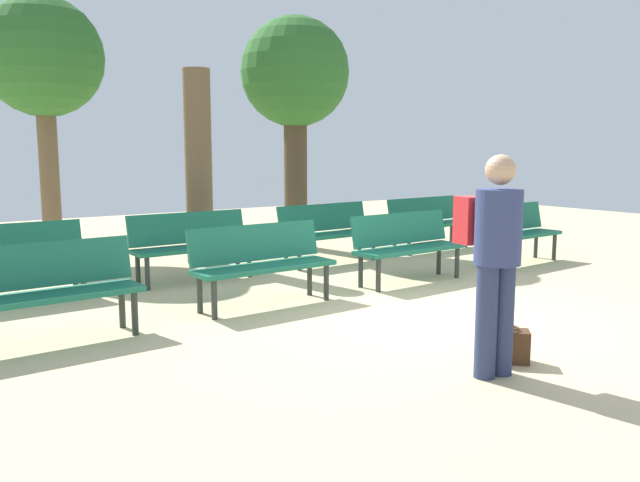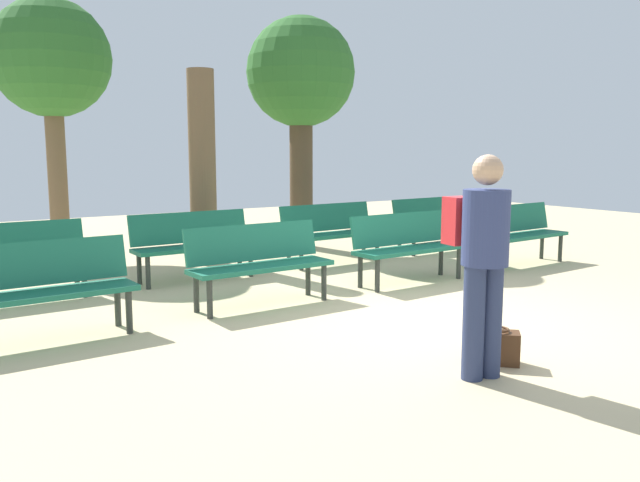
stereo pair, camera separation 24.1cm
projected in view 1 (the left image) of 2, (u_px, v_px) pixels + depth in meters
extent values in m
plane|color=#CCB789|center=(439.00, 320.00, 6.46)|extent=(24.00, 24.00, 0.00)
cube|color=#19664C|center=(48.00, 296.00, 5.58)|extent=(1.62, 0.51, 0.05)
cube|color=#19664C|center=(40.00, 265.00, 5.71)|extent=(1.60, 0.19, 0.40)
cylinder|color=#2D332D|center=(135.00, 313.00, 5.91)|extent=(0.06, 0.06, 0.40)
cylinder|color=#2D332D|center=(122.00, 307.00, 6.16)|extent=(0.06, 0.06, 0.40)
cube|color=#19664C|center=(265.00, 267.00, 6.95)|extent=(1.61, 0.50, 0.05)
cube|color=#19664C|center=(255.00, 243.00, 7.08)|extent=(1.60, 0.18, 0.40)
cylinder|color=#2D332D|center=(214.00, 300.00, 6.44)|extent=(0.06, 0.06, 0.40)
cylinder|color=#2D332D|center=(326.00, 283.00, 7.27)|extent=(0.06, 0.06, 0.40)
cylinder|color=#2D332D|center=(200.00, 294.00, 6.70)|extent=(0.06, 0.06, 0.40)
cylinder|color=#2D332D|center=(310.00, 278.00, 7.53)|extent=(0.06, 0.06, 0.40)
cube|color=#19664C|center=(411.00, 249.00, 8.21)|extent=(1.62, 0.51, 0.05)
cube|color=#19664C|center=(400.00, 228.00, 8.33)|extent=(1.60, 0.20, 0.40)
cylinder|color=#2D332D|center=(378.00, 275.00, 7.70)|extent=(0.06, 0.06, 0.40)
cylinder|color=#2D332D|center=(457.00, 263.00, 8.54)|extent=(0.06, 0.06, 0.40)
cylinder|color=#2D332D|center=(361.00, 271.00, 7.95)|extent=(0.06, 0.06, 0.40)
cylinder|color=#2D332D|center=(439.00, 259.00, 8.79)|extent=(0.06, 0.06, 0.40)
cube|color=#19664C|center=(519.00, 235.00, 9.54)|extent=(1.63, 0.54, 0.05)
cube|color=#19664C|center=(508.00, 217.00, 9.66)|extent=(1.60, 0.23, 0.40)
cylinder|color=#2D332D|center=(498.00, 257.00, 9.01)|extent=(0.06, 0.06, 0.40)
cylinder|color=#2D332D|center=(554.00, 247.00, 9.88)|extent=(0.06, 0.06, 0.40)
cylinder|color=#2D332D|center=(479.00, 254.00, 9.26)|extent=(0.06, 0.06, 0.40)
cylinder|color=#2D332D|center=(536.00, 245.00, 10.12)|extent=(0.06, 0.06, 0.40)
cube|color=#19664C|center=(12.00, 266.00, 7.02)|extent=(1.61, 0.49, 0.05)
cube|color=#19664C|center=(7.00, 242.00, 7.14)|extent=(1.60, 0.17, 0.40)
cylinder|color=#2D332D|center=(84.00, 281.00, 7.33)|extent=(0.06, 0.06, 0.40)
cylinder|color=#2D332D|center=(75.00, 277.00, 7.59)|extent=(0.06, 0.06, 0.40)
cube|color=#19664C|center=(195.00, 248.00, 8.29)|extent=(1.61, 0.47, 0.05)
cube|color=#19664C|center=(188.00, 228.00, 8.41)|extent=(1.60, 0.15, 0.40)
cylinder|color=#2D332D|center=(147.00, 274.00, 7.79)|extent=(0.06, 0.06, 0.40)
cylinder|color=#2D332D|center=(249.00, 262.00, 8.60)|extent=(0.06, 0.06, 0.40)
cylinder|color=#2D332D|center=(138.00, 270.00, 8.04)|extent=(0.06, 0.06, 0.40)
cylinder|color=#2D332D|center=(238.00, 259.00, 8.85)|extent=(0.06, 0.06, 0.40)
cube|color=#19664C|center=(331.00, 235.00, 9.57)|extent=(1.62, 0.52, 0.05)
cube|color=#19664C|center=(323.00, 217.00, 9.70)|extent=(1.60, 0.21, 0.40)
cylinder|color=#2D332D|center=(299.00, 256.00, 9.06)|extent=(0.06, 0.06, 0.40)
cylinder|color=#2D332D|center=(373.00, 247.00, 9.91)|extent=(0.06, 0.06, 0.40)
cylinder|color=#2D332D|center=(286.00, 253.00, 9.31)|extent=(0.06, 0.06, 0.40)
cylinder|color=#2D332D|center=(360.00, 245.00, 10.16)|extent=(0.06, 0.06, 0.40)
cube|color=#19664C|center=(432.00, 225.00, 10.85)|extent=(1.62, 0.54, 0.05)
cube|color=#19664C|center=(423.00, 209.00, 10.97)|extent=(1.60, 0.22, 0.40)
cylinder|color=#2D332D|center=(409.00, 243.00, 10.32)|extent=(0.06, 0.06, 0.40)
cylinder|color=#2D332D|center=(466.00, 236.00, 11.18)|extent=(0.06, 0.06, 0.40)
cylinder|color=#2D332D|center=(395.00, 241.00, 10.57)|extent=(0.06, 0.06, 0.40)
cylinder|color=#2D332D|center=(451.00, 234.00, 11.43)|extent=(0.06, 0.06, 0.40)
cylinder|color=#4C3A28|center=(296.00, 177.00, 11.12)|extent=(0.40, 0.40, 2.42)
sphere|color=#2D6628|center=(295.00, 72.00, 10.87)|extent=(1.83, 1.83, 1.83)
cylinder|color=brown|center=(50.00, 175.00, 10.36)|extent=(0.30, 0.30, 2.55)
sphere|color=#2D6628|center=(43.00, 56.00, 10.10)|extent=(1.86, 1.86, 1.86)
cylinder|color=brown|center=(199.00, 167.00, 9.52)|extent=(0.39, 0.39, 2.84)
cylinder|color=navy|center=(503.00, 319.00, 4.85)|extent=(0.16, 0.16, 0.85)
cylinder|color=navy|center=(486.00, 322.00, 4.78)|extent=(0.16, 0.16, 0.85)
cylinder|color=navy|center=(498.00, 227.00, 4.72)|extent=(0.39, 0.39, 0.55)
sphere|color=tan|center=(500.00, 170.00, 4.66)|extent=(0.22, 0.22, 0.22)
cube|color=red|center=(475.00, 220.00, 4.94)|extent=(0.30, 0.22, 0.36)
cube|color=#4C2D19|center=(508.00, 346.00, 5.17)|extent=(0.35, 0.35, 0.26)
torus|color=#4C2D19|center=(509.00, 328.00, 5.15)|extent=(0.16, 0.16, 0.02)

